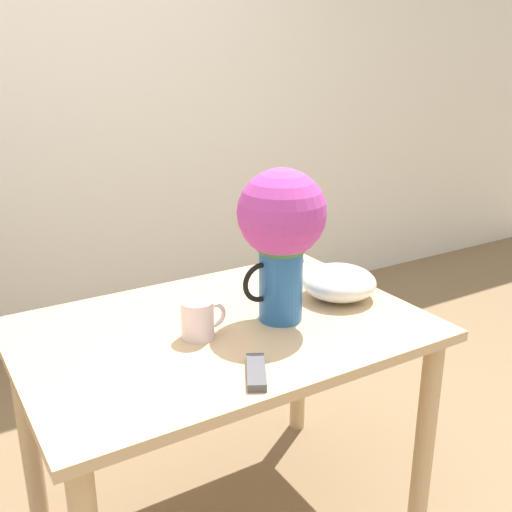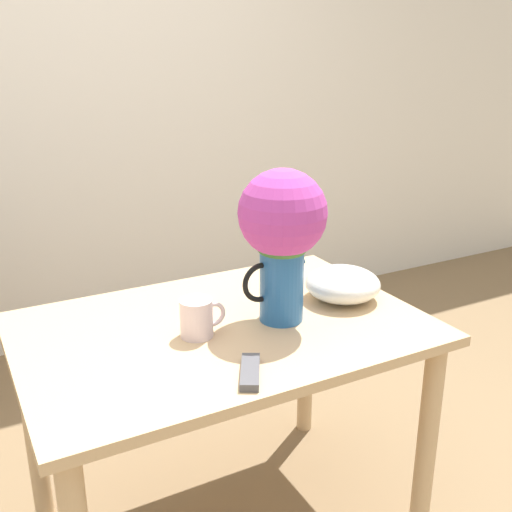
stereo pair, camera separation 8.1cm
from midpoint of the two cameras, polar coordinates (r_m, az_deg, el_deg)
name	(u,v)px [view 1 (the left image)]	position (r m, az deg, el deg)	size (l,w,h in m)	color
wall_back	(39,89)	(3.07, -20.69, 14.67)	(8.00, 0.05, 2.60)	silver
table	(223,360)	(1.78, -4.47, -9.86)	(1.15, 0.79, 0.72)	tan
flower_vase	(281,228)	(1.67, 1.05, 2.71)	(0.25, 0.25, 0.45)	#235B9E
coffee_mug	(199,319)	(1.65, -6.82, -5.97)	(0.13, 0.09, 0.11)	silver
white_bowl	(339,282)	(1.91, 6.69, -2.51)	(0.24, 0.24, 0.10)	silver
remote_control	(256,372)	(1.47, -1.59, -11.00)	(0.12, 0.16, 0.02)	#4C4C51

